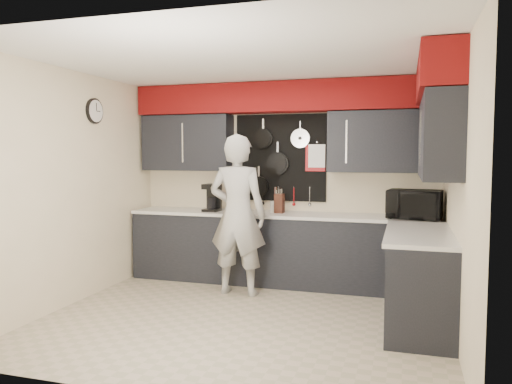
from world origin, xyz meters
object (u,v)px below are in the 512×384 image
(microwave, at_px, (414,204))
(person, at_px, (238,215))
(utensil_crock, at_px, (275,207))
(coffee_maker, at_px, (213,197))
(knife_block, at_px, (279,203))

(microwave, height_order, person, person)
(utensil_crock, relative_size, coffee_maker, 0.42)
(utensil_crock, distance_m, person, 0.70)
(coffee_maker, bearing_deg, person, -45.35)
(knife_block, xyz_separation_m, person, (-0.36, -0.61, -0.09))
(utensil_crock, xyz_separation_m, coffee_maker, (-0.83, -0.07, 0.11))
(coffee_maker, bearing_deg, knife_block, 3.28)
(utensil_crock, bearing_deg, microwave, -3.59)
(knife_block, bearing_deg, microwave, 0.78)
(microwave, xyz_separation_m, utensil_crock, (-1.72, 0.11, -0.09))
(knife_block, relative_size, utensil_crock, 1.63)
(microwave, xyz_separation_m, knife_block, (-1.65, 0.07, -0.04))
(microwave, relative_size, person, 0.32)
(person, bearing_deg, microwave, -164.35)
(microwave, bearing_deg, coffee_maker, -172.98)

